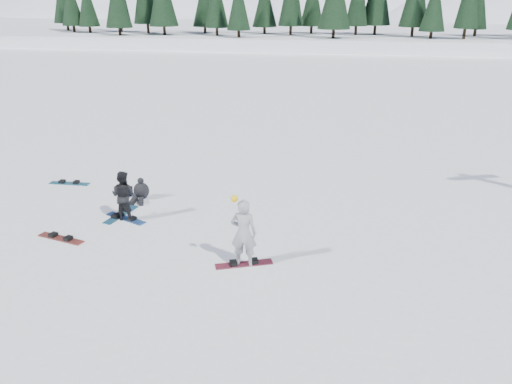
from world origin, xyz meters
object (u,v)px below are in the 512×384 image
at_px(snowboarder_woman, 244,233).
at_px(snowboard_loose_b, 61,238).
at_px(seated_rider, 141,191).
at_px(snowboarder_man, 123,196).
at_px(snowboard_loose_c, 69,183).
at_px(gear_bag, 125,191).
at_px(snowboard_loose_a, 121,215).

bearing_deg(snowboarder_woman, snowboard_loose_b, -6.29).
bearing_deg(seated_rider, snowboarder_man, -98.82).
xyz_separation_m(seated_rider, snowboard_loose_c, (-3.20, 0.94, -0.28)).
bearing_deg(seated_rider, snowboarder_woman, -54.48).
xyz_separation_m(seated_rider, gear_bag, (-0.70, 0.25, -0.14)).
distance_m(gear_bag, snowboard_loose_a, 1.73).
distance_m(snowboarder_man, gear_bag, 2.14).
distance_m(snowboarder_woman, snowboard_loose_b, 5.57).
height_order(snowboarder_woman, seated_rider, snowboarder_woman).
xyz_separation_m(snowboarder_man, snowboard_loose_a, (-0.27, 0.24, -0.77)).
height_order(seated_rider, snowboard_loose_c, seated_rider).
relative_size(snowboarder_man, snowboard_loose_a, 1.05).
relative_size(snowboard_loose_b, snowboard_loose_c, 1.00).
height_order(seated_rider, snowboard_loose_a, seated_rider).
distance_m(seated_rider, snowboard_loose_a, 1.41).
distance_m(snowboarder_man, snowboard_loose_a, 0.85).
bearing_deg(snowboard_loose_c, snowboard_loose_b, -65.86).
bearing_deg(snowboard_loose_a, snowboarder_man, -119.84).
xyz_separation_m(snowboard_loose_b, snowboard_loose_c, (-2.05, 4.19, 0.00)).
distance_m(snowboarder_woman, snowboard_loose_a, 5.16).
xyz_separation_m(seated_rider, snowboard_loose_a, (-0.14, -1.38, -0.28)).
xyz_separation_m(snowboarder_woman, snowboard_loose_c, (-7.52, 4.74, -0.91)).
relative_size(snowboarder_woman, gear_bag, 4.41).
relative_size(snowboarder_man, gear_bag, 3.50).
bearing_deg(snowboard_loose_c, snowboarder_man, -39.61).
relative_size(gear_bag, snowboard_loose_b, 0.30).
distance_m(snowboarder_woman, gear_bag, 6.49).
relative_size(snowboarder_man, snowboard_loose_b, 1.05).
relative_size(snowboarder_woman, snowboard_loose_a, 1.32).
xyz_separation_m(snowboarder_woman, gear_bag, (-5.02, 4.04, -0.78)).
bearing_deg(snowboard_loose_b, snowboarder_woman, 8.42).
distance_m(seated_rider, snowboard_loose_c, 3.34).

